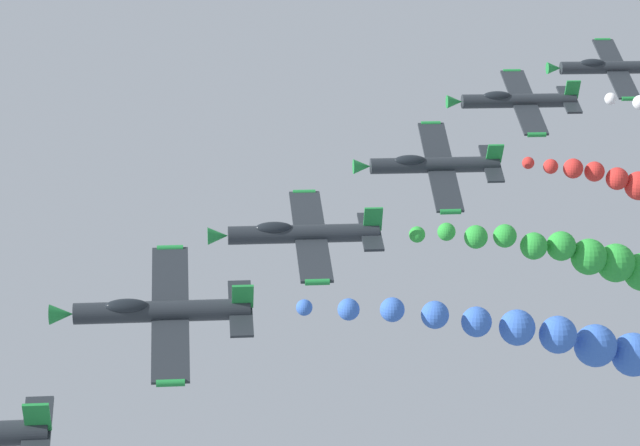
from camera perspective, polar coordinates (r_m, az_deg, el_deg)
airplane_right_inner at (r=67.78m, az=-7.00°, el=-3.82°), size 8.33×10.35×5.32m
airplane_left_outer at (r=78.01m, az=-0.84°, el=-0.46°), size 9.00×10.35×3.92m
airplane_right_outer at (r=91.47m, az=4.89°, el=2.53°), size 8.36×10.35×5.27m
airplane_trailing at (r=103.75m, az=8.53°, el=5.27°), size 8.83×10.35×4.33m
airplane_high_slot at (r=117.30m, az=12.45°, el=6.61°), size 8.67×10.35×4.69m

